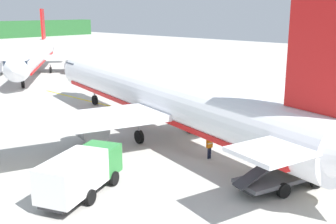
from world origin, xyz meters
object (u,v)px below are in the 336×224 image
service_truck_baggage (81,172)px  airliner_mid_apron (35,56)px  airliner_foreground (160,98)px  crew_loader_left (209,145)px  cargo_container_mid (327,126)px  service_truck_fuel (295,167)px

service_truck_baggage → airliner_mid_apron: bearing=63.4°
airliner_foreground → service_truck_baggage: bearing=-157.0°
crew_loader_left → cargo_container_mid: bearing=-18.7°
airliner_mid_apron → service_truck_fuel: bearing=-103.1°
airliner_foreground → crew_loader_left: (-1.68, -6.73, -2.37)m
airliner_foreground → service_truck_fuel: size_ratio=6.12×
service_truck_fuel → service_truck_baggage: size_ratio=1.01×
service_truck_fuel → crew_loader_left: 6.73m
airliner_foreground → airliner_mid_apron: 41.60m
airliner_foreground → cargo_container_mid: 14.79m
airliner_mid_apron → cargo_container_mid: bearing=-91.0°
airliner_mid_apron → crew_loader_left: (-12.49, -46.90, -2.09)m
service_truck_fuel → cargo_container_mid: (11.62, 2.78, -0.30)m
airliner_foreground → crew_loader_left: bearing=-104.1°
cargo_container_mid → service_truck_baggage: bearing=165.3°
service_truck_fuel → cargo_container_mid: size_ratio=3.00×
airliner_mid_apron → service_truck_baggage: airliner_mid_apron is taller
airliner_mid_apron → airliner_foreground: bearing=-105.1°
airliner_mid_apron → service_truck_fuel: size_ratio=4.81×
airliner_mid_apron → crew_loader_left: 48.58m
crew_loader_left → airliner_foreground: bearing=75.9°
airliner_foreground → crew_loader_left: 7.33m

